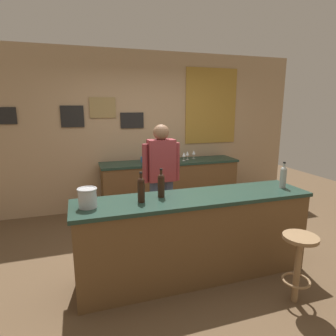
# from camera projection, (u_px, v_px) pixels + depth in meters

# --- Properties ---
(ground_plane) EXTENTS (10.00, 10.00, 0.00)m
(ground_plane) POSITION_uv_depth(u_px,v_px,m) (181.00, 257.00, 3.57)
(ground_plane) COLOR brown
(back_wall) EXTENTS (6.00, 0.09, 2.80)m
(back_wall) POSITION_uv_depth(u_px,v_px,m) (144.00, 131.00, 5.16)
(back_wall) COLOR tan
(back_wall) RESTS_ON ground_plane
(bar_counter) EXTENTS (2.55, 0.60, 0.92)m
(bar_counter) POSITION_uv_depth(u_px,v_px,m) (194.00, 236.00, 3.10)
(bar_counter) COLOR brown
(bar_counter) RESTS_ON ground_plane
(side_counter) EXTENTS (2.45, 0.56, 0.90)m
(side_counter) POSITION_uv_depth(u_px,v_px,m) (170.00, 185.00, 5.12)
(side_counter) COLOR brown
(side_counter) RESTS_ON ground_plane
(bartender) EXTENTS (0.52, 0.21, 1.62)m
(bartender) POSITION_uv_depth(u_px,v_px,m) (161.00, 175.00, 3.84)
(bartender) COLOR #384766
(bartender) RESTS_ON ground_plane
(bar_stool) EXTENTS (0.32, 0.32, 0.68)m
(bar_stool) POSITION_uv_depth(u_px,v_px,m) (299.00, 258.00, 2.66)
(bar_stool) COLOR olive
(bar_stool) RESTS_ON ground_plane
(wine_bottle_a) EXTENTS (0.07, 0.07, 0.31)m
(wine_bottle_a) POSITION_uv_depth(u_px,v_px,m) (141.00, 189.00, 2.79)
(wine_bottle_a) COLOR black
(wine_bottle_a) RESTS_ON bar_counter
(wine_bottle_b) EXTENTS (0.07, 0.07, 0.31)m
(wine_bottle_b) POSITION_uv_depth(u_px,v_px,m) (161.00, 184.00, 2.94)
(wine_bottle_b) COLOR black
(wine_bottle_b) RESTS_ON bar_counter
(wine_bottle_c) EXTENTS (0.07, 0.07, 0.31)m
(wine_bottle_c) POSITION_uv_depth(u_px,v_px,m) (283.00, 176.00, 3.28)
(wine_bottle_c) COLOR #999E99
(wine_bottle_c) RESTS_ON bar_counter
(ice_bucket) EXTENTS (0.19, 0.19, 0.19)m
(ice_bucket) POSITION_uv_depth(u_px,v_px,m) (87.00, 197.00, 2.65)
(ice_bucket) COLOR #B7BABF
(ice_bucket) RESTS_ON bar_counter
(wine_glass_a) EXTENTS (0.07, 0.07, 0.16)m
(wine_glass_a) POSITION_uv_depth(u_px,v_px,m) (152.00, 157.00, 4.82)
(wine_glass_a) COLOR silver
(wine_glass_a) RESTS_ON side_counter
(wine_glass_b) EXTENTS (0.07, 0.07, 0.16)m
(wine_glass_b) POSITION_uv_depth(u_px,v_px,m) (184.00, 155.00, 5.04)
(wine_glass_b) COLOR silver
(wine_glass_b) RESTS_ON side_counter
(wine_glass_c) EXTENTS (0.07, 0.07, 0.16)m
(wine_glass_c) POSITION_uv_depth(u_px,v_px,m) (187.00, 154.00, 5.14)
(wine_glass_c) COLOR silver
(wine_glass_c) RESTS_ON side_counter
(wine_glass_d) EXTENTS (0.07, 0.07, 0.16)m
(wine_glass_d) POSITION_uv_depth(u_px,v_px,m) (194.00, 153.00, 5.24)
(wine_glass_d) COLOR silver
(wine_glass_d) RESTS_ON side_counter
(coffee_mug) EXTENTS (0.12, 0.08, 0.09)m
(coffee_mug) POSITION_uv_depth(u_px,v_px,m) (143.00, 159.00, 4.92)
(coffee_mug) COLOR #336699
(coffee_mug) RESTS_ON side_counter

